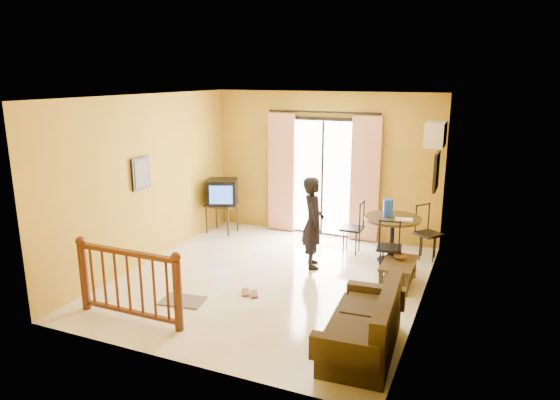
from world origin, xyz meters
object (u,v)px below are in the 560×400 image
at_px(coffee_table, 398,270).
at_px(sofa, 366,329).
at_px(standing_person, 313,223).
at_px(dining_table, 392,227).
at_px(television, 223,192).

height_order(coffee_table, sofa, sofa).
bearing_deg(coffee_table, standing_person, 171.62).
distance_m(sofa, standing_person, 2.72).
relative_size(coffee_table, standing_person, 0.55).
bearing_deg(standing_person, dining_table, -83.65).
bearing_deg(standing_person, sofa, -173.03).
bearing_deg(sofa, television, 135.07).
bearing_deg(dining_table, sofa, -84.40).
relative_size(dining_table, coffee_table, 1.13).
relative_size(coffee_table, sofa, 0.52).
bearing_deg(sofa, dining_table, 92.04).
bearing_deg(standing_person, coffee_table, -124.17).
xyz_separation_m(sofa, standing_person, (-1.45, 2.25, 0.48)).
xyz_separation_m(television, sofa, (3.72, -3.27, -0.56)).
distance_m(dining_table, coffee_table, 1.05).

